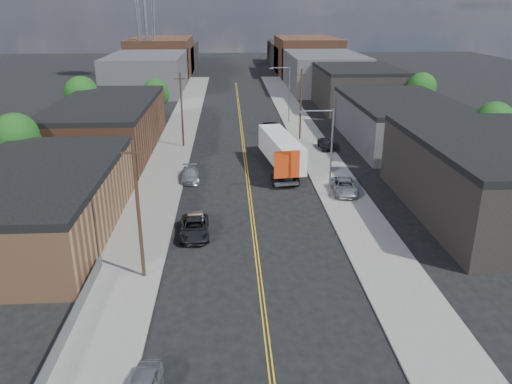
{
  "coord_description": "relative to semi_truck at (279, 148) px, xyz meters",
  "views": [
    {
      "loc": [
        -1.97,
        -21.52,
        18.14
      ],
      "look_at": [
        0.34,
        20.19,
        2.5
      ],
      "focal_mm": 35.0,
      "sensor_mm": 36.0,
      "label": 1
    }
  ],
  "objects": [
    {
      "name": "car_left_d",
      "position": [
        -10.33,
        -4.52,
        -1.71
      ],
      "size": [
        2.2,
        4.71,
        1.33
      ],
      "primitive_type": "imported",
      "rotation": [
        0.0,
        0.0,
        0.07
      ],
      "color": "#A4A7A9",
      "rests_on": "ground"
    },
    {
      "name": "streetlight_far",
      "position": [
        3.64,
        24.6,
        2.95
      ],
      "size": [
        3.39,
        0.25,
        9.0
      ],
      "color": "gray",
      "rests_on": "ground"
    },
    {
      "name": "car_right_lot_c",
      "position": [
        7.01,
        7.02,
        -1.51
      ],
      "size": [
        1.99,
        4.27,
        1.42
      ],
      "primitive_type": "imported",
      "rotation": [
        0.0,
        0.0,
        0.08
      ],
      "color": "black",
      "rests_on": "sidewalk_right"
    },
    {
      "name": "sidewalk_right",
      "position": [
        5.54,
        9.6,
        -2.3
      ],
      "size": [
        5.0,
        140.0,
        0.15
      ],
      "primitive_type": "cube",
      "color": "slate",
      "rests_on": "ground"
    },
    {
      "name": "streetlight_near",
      "position": [
        3.64,
        -10.4,
        2.95
      ],
      "size": [
        3.39,
        0.25,
        9.0
      ],
      "color": "gray",
      "rests_on": "ground"
    },
    {
      "name": "car_ahead_truck",
      "position": [
        0.54,
        17.04,
        -1.63
      ],
      "size": [
        2.7,
        5.44,
        1.48
      ],
      "primitive_type": "imported",
      "rotation": [
        0.0,
        0.0,
        0.04
      ],
      "color": "black",
      "rests_on": "ground"
    },
    {
      "name": "industrial_right_c",
      "position": [
        18.04,
        36.6,
        1.43
      ],
      "size": [
        14.0,
        22.0,
        7.6
      ],
      "color": "black",
      "rests_on": "ground"
    },
    {
      "name": "semi_truck",
      "position": [
        0.0,
        0.0,
        0.0
      ],
      "size": [
        4.4,
        16.22,
        4.16
      ],
      "rotation": [
        0.0,
        0.0,
        0.14
      ],
      "color": "silver",
      "rests_on": "ground"
    },
    {
      "name": "skyline_right_a",
      "position": [
        16.04,
        59.6,
        1.63
      ],
      "size": [
        16.0,
        30.0,
        8.0
      ],
      "primitive_type": "cube",
      "color": "#353537",
      "rests_on": "ground"
    },
    {
      "name": "industrial_right_a",
      "position": [
        18.03,
        -15.4,
        1.18
      ],
      "size": [
        14.0,
        22.0,
        7.1
      ],
      "color": "black",
      "rests_on": "ground"
    },
    {
      "name": "car_right_lot_a",
      "position": [
        5.72,
        -9.74,
        -1.52
      ],
      "size": [
        2.61,
        5.15,
        1.4
      ],
      "primitive_type": "imported",
      "rotation": [
        0.0,
        0.0,
        -0.06
      ],
      "color": "#9E9FA3",
      "rests_on": "sidewalk_right"
    },
    {
      "name": "warehouse_brown",
      "position": [
        -21.96,
        8.6,
        0.93
      ],
      "size": [
        12.0,
        26.0,
        6.6
      ],
      "color": "#553222",
      "rests_on": "ground"
    },
    {
      "name": "skyline_left_b",
      "position": [
        -23.96,
        84.6,
        2.63
      ],
      "size": [
        16.0,
        26.0,
        10.0
      ],
      "primitive_type": "cube",
      "color": "#553222",
      "rests_on": "ground"
    },
    {
      "name": "skyline_right_c",
      "position": [
        16.04,
        104.6,
        1.13
      ],
      "size": [
        16.0,
        40.0,
        7.0
      ],
      "primitive_type": "cube",
      "color": "black",
      "rests_on": "ground"
    },
    {
      "name": "skyline_right_b",
      "position": [
        16.04,
        84.6,
        2.63
      ],
      "size": [
        16.0,
        26.0,
        10.0
      ],
      "primitive_type": "cube",
      "color": "#553222",
      "rests_on": "ground"
    },
    {
      "name": "centerline",
      "position": [
        -3.96,
        9.6,
        -2.37
      ],
      "size": [
        0.32,
        120.0,
        0.01
      ],
      "primitive_type": "cube",
      "color": "gold",
      "rests_on": "ground"
    },
    {
      "name": "skyline_left_a",
      "position": [
        -23.96,
        59.6,
        1.63
      ],
      "size": [
        16.0,
        30.0,
        8.0
      ],
      "primitive_type": "cube",
      "color": "#353537",
      "rests_on": "ground"
    },
    {
      "name": "car_left_c",
      "position": [
        -8.96,
        -18.71,
        -1.65
      ],
      "size": [
        2.66,
        5.29,
        1.44
      ],
      "primitive_type": "imported",
      "rotation": [
        0.0,
        0.0,
        0.05
      ],
      "color": "black",
      "rests_on": "ground"
    },
    {
      "name": "skyline_left_c",
      "position": [
        -23.96,
        104.6,
        1.13
      ],
      "size": [
        16.0,
        40.0,
        7.0
      ],
      "primitive_type": "cube",
      "color": "black",
      "rests_on": "ground"
    },
    {
      "name": "ground",
      "position": [
        -3.96,
        24.6,
        -2.37
      ],
      "size": [
        260.0,
        260.0,
        0.0
      ],
      "primitive_type": "plane",
      "color": "black",
      "rests_on": "ground"
    },
    {
      "name": "warehouse_tan",
      "position": [
        -21.96,
        -17.4,
        0.43
      ],
      "size": [
        12.0,
        22.0,
        5.6
      ],
      "color": "#895F3F",
      "rests_on": "ground"
    },
    {
      "name": "tree_left_mid",
      "position": [
        -27.9,
        19.6,
        3.11
      ],
      "size": [
        5.1,
        5.04,
        8.37
      ],
      "color": "black",
      "rests_on": "ground"
    },
    {
      "name": "chainlink_fence",
      "position": [
        -15.46,
        -31.9,
        -1.72
      ],
      "size": [
        0.05,
        16.0,
        1.22
      ],
      "color": "slate",
      "rests_on": "ground"
    },
    {
      "name": "tree_right_near",
      "position": [
        26.1,
        0.6,
        2.5
      ],
      "size": [
        4.6,
        4.48,
        7.44
      ],
      "color": "black",
      "rests_on": "ground"
    },
    {
      "name": "utility_pole_left_near",
      "position": [
        -12.16,
        -25.4,
        2.77
      ],
      "size": [
        1.6,
        0.26,
        10.0
      ],
      "color": "black",
      "rests_on": "ground"
    },
    {
      "name": "tree_left_near",
      "position": [
        -27.9,
        -5.4,
        2.8
      ],
      "size": [
        4.85,
        4.76,
        7.91
      ],
      "color": "black",
      "rests_on": "ground"
    },
    {
      "name": "sidewalk_left",
      "position": [
        -13.46,
        9.6,
        -2.3
      ],
      "size": [
        5.0,
        140.0,
        0.15
      ],
      "primitive_type": "cube",
      "color": "slate",
      "rests_on": "ground"
    },
    {
      "name": "tree_right_far",
      "position": [
        26.1,
        24.6,
        2.8
      ],
      "size": [
        4.85,
        4.76,
        7.91
      ],
      "color": "black",
      "rests_on": "ground"
    },
    {
      "name": "car_left_b",
      "position": [
        -8.96,
        -17.4,
        -1.73
      ],
      "size": [
        1.71,
        4.0,
        1.28
      ],
      "primitive_type": "imported",
      "rotation": [
        0.0,
        0.0,
        0.09
      ],
      "color": "#79664F",
      "rests_on": "ground"
    },
    {
      "name": "utility_pole_right",
      "position": [
        4.24,
        12.6,
        2.77
      ],
      "size": [
        1.6,
        0.26,
        10.0
      ],
      "color": "black",
      "rests_on": "ground"
    },
    {
      "name": "tree_left_far",
      "position": [
        -17.9,
        26.6,
        2.19
      ],
      "size": [
        4.35,
        4.2,
        6.97
      ],
      "color": "black",
      "rests_on": "ground"
    },
    {
      "name": "industrial_right_b",
      "position": [
        18.04,
        10.6,
        0.68
      ],
      "size": [
        14.0,
        24.0,
        6.1
      ],
      "color": "#353537",
      "rests_on": "ground"
    },
    {
      "name": "utility_pole_left_far",
      "position": [
        -12.16,
        9.6,
        2.77
      ],
      "size": [
        1.6,
        0.26,
        10.0
      ],
      "color": "black",
      "rests_on": "ground"
    }
  ]
}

